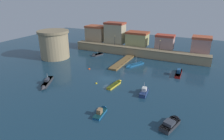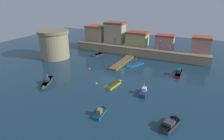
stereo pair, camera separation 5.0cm
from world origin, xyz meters
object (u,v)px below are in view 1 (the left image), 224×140
object	(u,v)px
moored_boat_7	(144,91)
mooring_buoy_1	(89,69)
moored_boat_6	(133,65)
moored_boat_3	(46,83)
moored_boat_2	(96,55)
quay_lamp_1	(160,44)
moored_boat_0	(116,84)
quay_lamp_0	(115,39)
moored_boat_4	(172,123)
mooring_buoy_0	(96,84)
fortress_tower	(54,44)
moored_boat_1	(102,111)
moored_boat_5	(179,72)

from	to	relation	value
moored_boat_7	mooring_buoy_1	bearing A→B (deg)	63.91
moored_boat_6	mooring_buoy_1	world-z (taller)	moored_boat_6
moored_boat_3	moored_boat_7	bearing A→B (deg)	80.04
moored_boat_2	moored_boat_6	size ratio (longest dim) A/B	0.69
quay_lamp_1	moored_boat_0	world-z (taller)	quay_lamp_1
quay_lamp_0	moored_boat_0	bearing A→B (deg)	-64.33
moored_boat_4	mooring_buoy_0	xyz separation A→B (m)	(-19.50, 8.58, -0.47)
quay_lamp_1	moored_boat_7	size ratio (longest dim) A/B	0.72
fortress_tower	mooring_buoy_1	distance (m)	17.65
mooring_buoy_0	mooring_buoy_1	size ratio (longest dim) A/B	0.82
quay_lamp_1	moored_boat_6	xyz separation A→B (m)	(-5.28, -10.74, -4.91)
quay_lamp_1	moored_boat_0	size ratio (longest dim) A/B	0.56
moored_boat_6	quay_lamp_1	bearing A→B (deg)	179.93
moored_boat_1	mooring_buoy_0	bearing A→B (deg)	30.12
moored_boat_0	moored_boat_3	xyz separation A→B (m)	(-15.00, -7.38, 0.22)
moored_boat_3	mooring_buoy_1	distance (m)	14.04
moored_boat_3	moored_boat_4	distance (m)	29.97
moored_boat_5	mooring_buoy_0	distance (m)	23.00
moored_boat_0	moored_boat_5	distance (m)	18.63
quay_lamp_0	moored_boat_4	size ratio (longest dim) A/B	0.63
moored_boat_1	moored_boat_7	bearing A→B (deg)	-28.46
moored_boat_6	moored_boat_4	bearing A→B (deg)	58.79
moored_boat_2	moored_boat_5	size ratio (longest dim) A/B	0.70
moored_boat_3	mooring_buoy_0	xyz separation A→B (m)	(10.35, 5.91, -0.49)
moored_boat_2	mooring_buoy_0	xyz separation A→B (m)	(11.79, -20.07, -0.26)
moored_boat_4	fortress_tower	bearing A→B (deg)	81.52
moored_boat_1	moored_boat_6	bearing A→B (deg)	2.92
moored_boat_0	moored_boat_4	distance (m)	17.93
moored_boat_5	mooring_buoy_1	size ratio (longest dim) A/B	11.48
quay_lamp_0	moored_boat_4	distance (m)	44.38
moored_boat_1	moored_boat_6	xyz separation A→B (m)	(-3.33, 26.26, -0.04)
moored_boat_3	mooring_buoy_1	xyz separation A→B (m)	(3.55, 13.58, -0.49)
quay_lamp_0	moored_boat_7	size ratio (longest dim) A/B	0.73
quay_lamp_0	mooring_buoy_0	size ratio (longest dim) A/B	6.94
quay_lamp_0	moored_boat_4	bearing A→B (deg)	-52.53
quay_lamp_0	quay_lamp_1	xyz separation A→B (m)	(16.54, -0.00, -0.05)
fortress_tower	mooring_buoy_0	xyz separation A→B (m)	(23.20, -12.18, -4.72)
moored_boat_3	moored_boat_4	xyz separation A→B (m)	(29.85, -2.67, -0.01)
moored_boat_5	moored_boat_6	bearing A→B (deg)	85.95
moored_boat_4	moored_boat_2	bearing A→B (deg)	64.97
fortress_tower	moored_boat_4	world-z (taller)	fortress_tower
fortress_tower	moored_boat_6	world-z (taller)	fortress_tower
moored_boat_4	moored_boat_5	size ratio (longest dim) A/B	0.79
fortress_tower	moored_boat_2	size ratio (longest dim) A/B	2.07
moored_boat_6	mooring_buoy_0	xyz separation A→B (m)	(-3.92, -15.69, -0.31)
moored_boat_3	mooring_buoy_1	size ratio (longest dim) A/B	11.50
fortress_tower	moored_boat_3	world-z (taller)	fortress_tower
moored_boat_1	moored_boat_4	xyz separation A→B (m)	(12.26, 1.98, 0.12)
moored_boat_4	moored_boat_7	xyz separation A→B (m)	(-7.41, 8.82, 0.05)
fortress_tower	moored_boat_7	distance (m)	37.49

